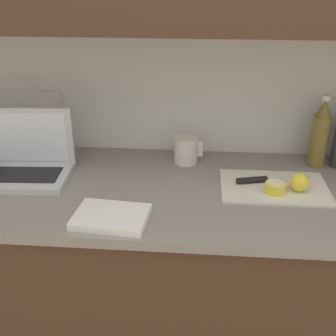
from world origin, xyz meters
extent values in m
cube|color=white|center=(0.00, 0.36, 1.30)|extent=(5.20, 0.06, 2.60)
cube|color=white|center=(-0.82, 0.32, 1.10)|extent=(0.09, 0.01, 0.12)
cube|color=white|center=(0.29, 0.32, 1.10)|extent=(0.09, 0.01, 0.12)
cube|color=#472D1E|center=(0.00, 0.00, 0.44)|extent=(2.48, 0.62, 0.88)
cube|color=gray|center=(0.00, 0.00, 0.90)|extent=(2.56, 0.66, 0.03)
cube|color=silver|center=(-0.84, 0.01, 0.93)|extent=(0.34, 0.24, 0.02)
cube|color=black|center=(-0.84, 0.01, 0.94)|extent=(0.27, 0.14, 0.00)
cube|color=silver|center=(-0.85, 0.12, 1.05)|extent=(0.34, 0.03, 0.22)
cube|color=white|center=(-0.85, 0.11, 1.05)|extent=(0.29, 0.02, 0.19)
cube|color=silver|center=(0.05, 0.02, 0.92)|extent=(0.37, 0.24, 0.01)
cube|color=silver|center=(0.11, 0.07, 0.93)|extent=(0.17, 0.08, 0.00)
cylinder|color=black|center=(-0.03, 0.04, 0.94)|extent=(0.11, 0.05, 0.02)
cylinder|color=yellow|center=(0.05, -0.02, 0.95)|extent=(0.07, 0.07, 0.03)
cylinder|color=#F4EAA3|center=(0.05, -0.02, 0.96)|extent=(0.06, 0.06, 0.00)
sphere|color=yellow|center=(0.13, -0.01, 0.96)|extent=(0.06, 0.06, 0.06)
cylinder|color=olive|center=(0.24, 0.23, 1.02)|extent=(0.07, 0.07, 0.20)
cone|color=olive|center=(0.24, 0.23, 1.15)|extent=(0.06, 0.06, 0.06)
cylinder|color=white|center=(0.24, 0.23, 1.19)|extent=(0.03, 0.03, 0.02)
cylinder|color=silver|center=(-0.27, 0.21, 0.97)|extent=(0.09, 0.09, 0.11)
cube|color=silver|center=(-0.21, 0.21, 0.98)|extent=(0.02, 0.01, 0.06)
cube|color=white|center=(-0.47, -0.23, 0.93)|extent=(0.23, 0.18, 0.02)
camera|label=1|loc=(-0.21, -1.29, 1.61)|focal=45.00mm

